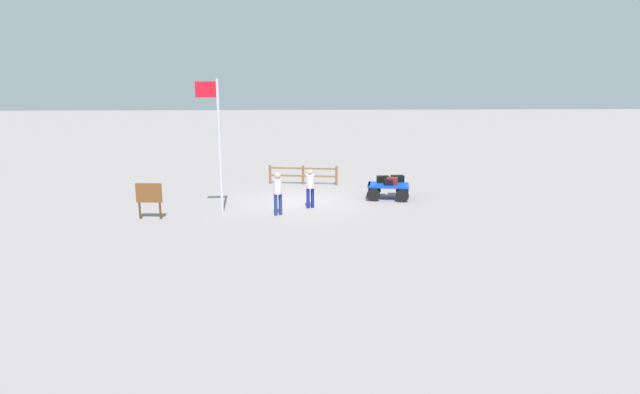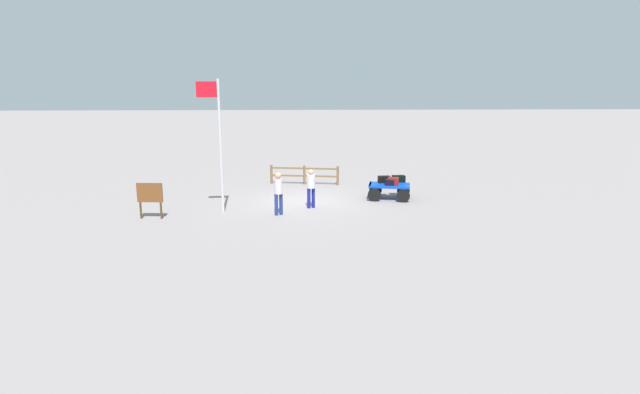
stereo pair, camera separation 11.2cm
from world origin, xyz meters
name	(u,v)px [view 1 (the left image)]	position (x,y,z in m)	size (l,w,h in m)	color
ground_plane	(302,202)	(0.00, 0.00, 0.00)	(120.00, 120.00, 0.00)	gray
luggage_cart	(388,189)	(-3.81, -0.39, 0.47)	(2.01, 1.50, 0.67)	blue
suitcase_dark	(390,182)	(-3.88, -0.19, 0.80)	(0.54, 0.36, 0.26)	black
suitcase_maroon	(383,179)	(-3.64, -0.74, 0.82)	(0.54, 0.32, 0.30)	black
suitcase_navy	(397,179)	(-4.33, -0.90, 0.81)	(0.58, 0.37, 0.28)	black
suitcase_olive	(392,181)	(-3.97, -0.20, 0.83)	(0.53, 0.43, 0.33)	maroon
worker_lead	(310,186)	(-0.35, 1.09, 0.93)	(0.44, 0.44, 1.61)	navy
worker_trailing	(278,190)	(0.94, 2.19, 0.99)	(0.42, 0.42, 1.70)	navy
flagpole	(217,135)	(3.28, 1.70, 3.09)	(0.89, 0.10, 5.24)	silver
signboard	(149,196)	(5.81, 2.57, 0.91)	(0.99, 0.14, 1.39)	#4C3319
wooden_fence	(303,174)	(-0.10, -3.73, 0.55)	(3.44, 0.62, 0.96)	brown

